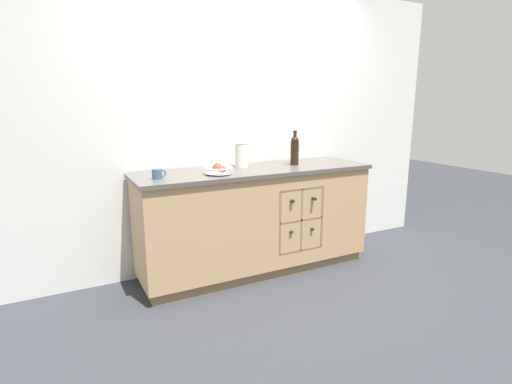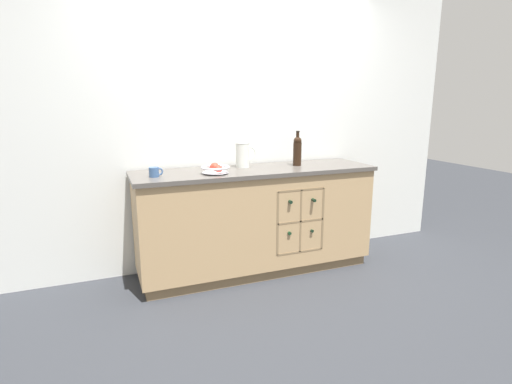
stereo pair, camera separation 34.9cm
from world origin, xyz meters
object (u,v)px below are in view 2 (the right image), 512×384
object	(u,v)px
fruit_bowl	(215,169)
ceramic_mug	(154,172)
standing_wine_bottle	(297,150)
white_pitcher	(243,154)

from	to	relation	value
fruit_bowl	ceramic_mug	world-z (taller)	fruit_bowl
ceramic_mug	standing_wine_bottle	size ratio (longest dim) A/B	0.34
fruit_bowl	white_pitcher	distance (m)	0.39
ceramic_mug	white_pitcher	bearing A→B (deg)	12.95
fruit_bowl	standing_wine_bottle	size ratio (longest dim) A/B	0.74
fruit_bowl	white_pitcher	xyz separation A→B (m)	(0.32, 0.22, 0.07)
white_pitcher	standing_wine_bottle	distance (m)	0.50
fruit_bowl	standing_wine_bottle	distance (m)	0.82
ceramic_mug	standing_wine_bottle	bearing A→B (deg)	4.29
fruit_bowl	ceramic_mug	bearing A→B (deg)	175.26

